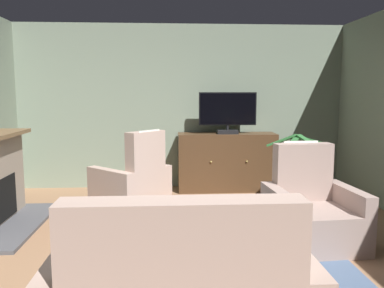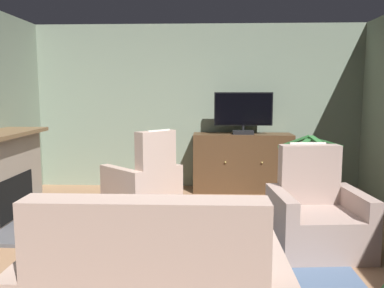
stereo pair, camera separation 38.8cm
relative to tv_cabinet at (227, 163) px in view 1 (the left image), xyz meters
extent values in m
cube|color=#936B4C|center=(-0.73, -2.95, -0.47)|extent=(6.03, 7.09, 0.04)
cube|color=gray|center=(-0.73, 0.35, 0.91)|extent=(6.03, 0.10, 2.73)
cube|color=slate|center=(-0.60, -2.84, -0.44)|extent=(2.71, 2.09, 0.01)
cube|color=#4C4C51|center=(-2.75, -1.66, -0.43)|extent=(0.50, 1.74, 0.04)
cube|color=#352315|center=(0.00, 0.00, -0.42)|extent=(1.53, 0.43, 0.06)
cube|color=#4C331E|center=(0.00, 0.00, 0.02)|extent=(1.59, 0.49, 0.94)
sphere|color=tan|center=(-0.29, -0.26, 0.07)|extent=(0.03, 0.03, 0.03)
sphere|color=tan|center=(0.29, -0.26, 0.07)|extent=(0.03, 0.03, 0.03)
cube|color=black|center=(0.00, -0.05, 0.52)|extent=(0.33, 0.20, 0.06)
cylinder|color=black|center=(0.00, -0.05, 0.59)|extent=(0.04, 0.04, 0.08)
cube|color=black|center=(0.00, -0.05, 0.90)|extent=(0.92, 0.05, 0.53)
cube|color=black|center=(0.00, -0.08, 0.90)|extent=(0.88, 0.01, 0.49)
cube|color=brown|center=(-0.72, -2.79, -0.03)|extent=(0.99, 0.61, 0.03)
cylinder|color=brown|center=(-0.27, -2.59, -0.25)|extent=(0.04, 0.04, 0.41)
cylinder|color=brown|center=(-1.13, -2.54, -0.25)|extent=(0.04, 0.04, 0.41)
cylinder|color=brown|center=(-0.30, -3.04, -0.25)|extent=(0.04, 0.04, 0.41)
cylinder|color=brown|center=(-1.16, -2.99, -0.25)|extent=(0.04, 0.04, 0.41)
cube|color=black|center=(-0.71, -2.66, 0.00)|extent=(0.06, 0.17, 0.02)
cube|color=#BC9E8E|center=(-0.89, -4.45, 0.30)|extent=(1.27, 0.20, 0.64)
cube|color=tan|center=(-1.18, -4.23, 0.10)|extent=(0.37, 0.17, 0.36)
cube|color=#BC9E8E|center=(-1.49, -0.98, -0.25)|extent=(0.99, 0.97, 0.40)
cube|color=#BC9E8E|center=(-1.26, -1.20, 0.30)|extent=(0.52, 0.54, 0.70)
cube|color=#BC9E8E|center=(-1.73, -1.23, -0.15)|extent=(0.69, 0.66, 0.60)
cube|color=#BC9E8E|center=(-1.25, -0.72, -0.15)|extent=(0.69, 0.66, 0.60)
cube|color=white|center=(-1.20, -1.24, 0.55)|extent=(0.26, 0.28, 0.24)
cube|color=#A3897F|center=(0.56, -2.47, -0.24)|extent=(0.70, 0.87, 0.41)
cube|color=#A3897F|center=(0.53, -2.15, 0.28)|extent=(0.65, 0.23, 0.63)
cube|color=#A3897F|center=(0.94, -2.44, -0.14)|extent=(0.20, 0.83, 0.61)
cube|color=#A3897F|center=(0.17, -2.50, -0.14)|extent=(0.20, 0.83, 0.61)
cube|color=white|center=(0.52, -2.08, 0.50)|extent=(0.40, 0.05, 0.24)
cylinder|color=#99664C|center=(0.75, -1.27, -0.30)|extent=(0.27, 0.27, 0.29)
cylinder|color=brown|center=(0.75, -1.27, 0.17)|extent=(0.06, 0.06, 0.64)
cube|color=#2D6B33|center=(0.97, -1.25, 0.52)|extent=(0.43, 0.13, 0.14)
cube|color=#2D6B33|center=(0.85, -1.07, 0.52)|extent=(0.26, 0.43, 0.09)
cube|color=#2D6B33|center=(0.66, -1.13, 0.52)|extent=(0.25, 0.31, 0.14)
cube|color=#2D6B33|center=(0.55, -1.24, 0.52)|extent=(0.40, 0.15, 0.17)
cube|color=#2D6B33|center=(0.63, -1.47, 0.52)|extent=(0.32, 0.44, 0.11)
cube|color=#2D6B33|center=(0.84, -1.52, 0.52)|extent=(0.24, 0.50, 0.17)
ellipsoid|color=#937A5B|center=(-1.98, -2.07, -0.35)|extent=(0.36, 0.38, 0.19)
sphere|color=#937A5B|center=(-2.12, -1.89, -0.32)|extent=(0.15, 0.15, 0.15)
cone|color=#937A5B|center=(-2.15, -1.92, -0.25)|extent=(0.04, 0.04, 0.04)
cone|color=#937A5B|center=(-2.08, -1.87, -0.25)|extent=(0.04, 0.04, 0.04)
cylinder|color=#937A5B|center=(-1.85, -2.30, -0.39)|extent=(0.16, 0.20, 0.09)
camera|label=1|loc=(-0.96, -6.40, 1.16)|focal=37.16mm
camera|label=2|loc=(-0.57, -6.40, 1.16)|focal=37.16mm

